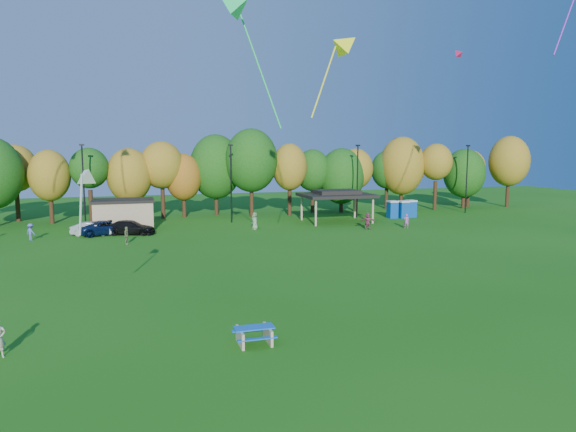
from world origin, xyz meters
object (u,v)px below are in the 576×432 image
object	(u,v)px
picnic_table	(254,334)
car_c	(106,228)
porta_potties	(402,209)
car_d	(130,227)
car_b	(92,229)

from	to	relation	value
picnic_table	car_c	bearing A→B (deg)	102.88
porta_potties	car_c	size ratio (longest dim) A/B	0.73
car_c	picnic_table	bearing A→B (deg)	177.70
porta_potties	car_d	size ratio (longest dim) A/B	0.76
porta_potties	picnic_table	distance (m)	44.82
car_c	car_d	xyz separation A→B (m)	(2.34, -0.56, -0.00)
porta_potties	car_c	world-z (taller)	porta_potties
car_c	car_d	world-z (taller)	car_c
picnic_table	car_c	distance (m)	33.59
porta_potties	car_b	world-z (taller)	porta_potties
car_d	car_b	bearing A→B (deg)	98.22
picnic_table	car_b	size ratio (longest dim) A/B	0.43
porta_potties	car_b	bearing A→B (deg)	-175.61
car_b	car_c	world-z (taller)	car_c
picnic_table	car_b	xyz separation A→B (m)	(-8.89, 32.76, 0.23)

